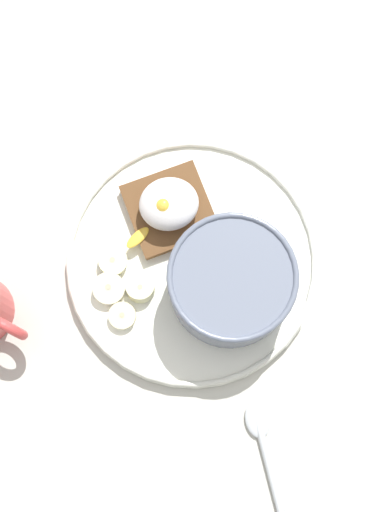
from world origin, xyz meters
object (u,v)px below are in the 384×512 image
at_px(banana_slice_front, 140,288).
at_px(oatmeal_bowl, 231,282).
at_px(poached_egg, 168,204).
at_px(banana_slice_back, 109,288).
at_px(banana_slice_left, 122,316).
at_px(toast_slice, 170,210).
at_px(banana_slice_right, 113,261).
at_px(spoon, 264,445).

bearing_deg(banana_slice_front, oatmeal_bowl, 167.41).
xyz_separation_m(poached_egg, banana_slice_back, (0.08, 0.07, -0.02)).
bearing_deg(banana_slice_front, banana_slice_left, 44.21).
xyz_separation_m(toast_slice, banana_slice_left, (0.07, 0.10, -0.00)).
bearing_deg(toast_slice, poached_egg, 31.14).
height_order(banana_slice_right, spoon, banana_slice_right).
xyz_separation_m(poached_egg, banana_slice_front, (0.05, 0.07, -0.02)).
distance_m(banana_slice_back, banana_slice_right, 0.03).
distance_m(banana_slice_front, banana_slice_back, 0.03).
bearing_deg(oatmeal_bowl, poached_egg, -65.58).
bearing_deg(poached_egg, banana_slice_back, 40.21).
bearing_deg(toast_slice, banana_slice_left, 53.65).
height_order(toast_slice, banana_slice_right, banana_slice_right).
xyz_separation_m(poached_egg, banana_slice_left, (0.07, 0.10, -0.02)).
bearing_deg(banana_slice_left, banana_slice_back, -76.21).
xyz_separation_m(toast_slice, poached_egg, (0.00, 0.00, 0.02)).
xyz_separation_m(banana_slice_front, banana_slice_left, (0.02, 0.02, -0.00)).
relative_size(toast_slice, spoon, 0.81).
bearing_deg(spoon, banana_slice_back, -58.23).
xyz_separation_m(toast_slice, banana_slice_front, (0.05, 0.07, -0.00)).
xyz_separation_m(banana_slice_left, banana_slice_back, (0.01, -0.03, 0.00)).
distance_m(banana_slice_back, spoon, 0.22).
bearing_deg(banana_slice_right, oatmeal_bowl, 153.89).
height_order(oatmeal_bowl, spoon, oatmeal_bowl).
relative_size(toast_slice, poached_egg, 1.10).
relative_size(oatmeal_bowl, banana_slice_back, 3.14).
distance_m(toast_slice, banana_slice_front, 0.09).
bearing_deg(banana_slice_front, banana_slice_back, -13.18).
bearing_deg(poached_egg, oatmeal_bowl, 114.42).
bearing_deg(banana_slice_right, banana_slice_back, 70.11).
bearing_deg(banana_slice_back, spoon, 121.77).
bearing_deg(banana_slice_right, banana_slice_front, 122.13).
bearing_deg(spoon, banana_slice_left, -55.31).
distance_m(banana_slice_front, banana_slice_right, 0.04).
distance_m(poached_egg, banana_slice_front, 0.09).
bearing_deg(toast_slice, oatmeal_bowl, 113.89).
bearing_deg(spoon, oatmeal_bowl, -91.63).
distance_m(oatmeal_bowl, toast_slice, 0.11).
bearing_deg(toast_slice, banana_slice_right, 29.74).
bearing_deg(toast_slice, banana_slice_back, 40.12).
relative_size(banana_slice_back, banana_slice_right, 0.92).
bearing_deg(banana_slice_right, poached_egg, -150.28).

